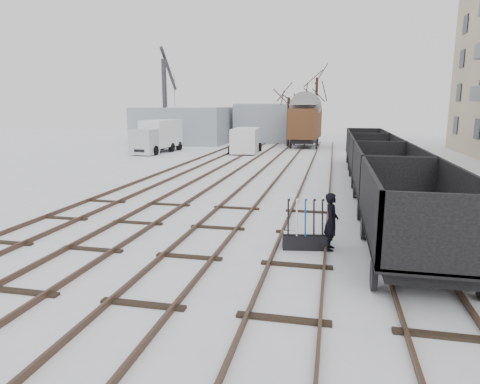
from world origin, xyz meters
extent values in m
plane|color=white|center=(0.00, 0.00, 0.00)|extent=(120.00, 120.00, 0.00)
cube|color=black|center=(-6.72, 14.00, 0.07)|extent=(0.07, 52.00, 0.15)
cube|color=black|center=(-5.28, 14.00, 0.07)|extent=(0.07, 52.00, 0.15)
cube|color=black|center=(-6.00, 2.00, 0.03)|extent=(1.90, 0.20, 0.08)
cube|color=black|center=(-3.72, 14.00, 0.07)|extent=(0.07, 52.00, 0.15)
cube|color=black|center=(-2.28, 14.00, 0.07)|extent=(0.07, 52.00, 0.15)
cube|color=black|center=(-3.00, 2.00, 0.03)|extent=(1.90, 0.20, 0.08)
cube|color=black|center=(-0.72, 14.00, 0.07)|extent=(0.07, 52.00, 0.15)
cube|color=black|center=(0.72, 14.00, 0.07)|extent=(0.07, 52.00, 0.15)
cube|color=black|center=(0.00, 2.00, 0.03)|extent=(1.90, 0.20, 0.08)
cube|color=black|center=(2.28, 14.00, 0.07)|extent=(0.07, 52.00, 0.15)
cube|color=black|center=(3.72, 14.00, 0.07)|extent=(0.07, 52.00, 0.15)
cube|color=black|center=(3.00, 2.00, 0.03)|extent=(1.90, 0.20, 0.08)
cube|color=black|center=(5.28, 14.00, 0.07)|extent=(0.07, 52.00, 0.15)
cube|color=black|center=(6.72, 14.00, 0.07)|extent=(0.07, 52.00, 0.15)
cube|color=black|center=(6.00, 2.00, 0.03)|extent=(1.90, 0.20, 0.08)
cube|color=gray|center=(-13.00, 36.00, 2.00)|extent=(10.00, 8.00, 4.00)
cube|color=silver|center=(-13.00, 36.00, 4.05)|extent=(9.80, 7.84, 0.10)
cube|color=gray|center=(-4.00, 40.00, 2.20)|extent=(7.00, 6.00, 4.40)
cube|color=silver|center=(-4.00, 40.00, 4.45)|extent=(6.86, 5.88, 0.10)
cube|color=black|center=(3.11, 1.48, 0.22)|extent=(1.35, 0.63, 0.44)
cube|color=black|center=(3.11, 1.48, 0.46)|extent=(1.33, 0.51, 0.06)
cube|color=silver|center=(3.11, 1.48, 0.50)|extent=(1.28, 0.47, 0.03)
cylinder|color=black|center=(2.61, 1.39, 0.95)|extent=(0.10, 0.32, 1.08)
cylinder|color=silver|center=(2.86, 1.43, 0.95)|extent=(0.10, 0.32, 1.08)
cylinder|color=#0D43AE|center=(3.11, 1.48, 0.95)|extent=(0.10, 0.32, 1.08)
cylinder|color=black|center=(3.35, 1.52, 0.95)|extent=(0.10, 0.32, 1.08)
cylinder|color=black|center=(3.60, 1.56, 0.95)|extent=(0.10, 0.32, 1.08)
imported|color=black|center=(3.86, 1.58, 0.85)|extent=(0.43, 0.64, 1.71)
cube|color=black|center=(6.00, 0.89, 0.68)|extent=(2.00, 5.49, 0.42)
cube|color=black|center=(6.00, 0.89, 0.88)|extent=(2.49, 6.24, 0.12)
cube|color=black|center=(4.80, 0.89, 1.71)|extent=(0.10, 6.24, 1.66)
cube|color=black|center=(7.20, 0.89, 1.71)|extent=(0.10, 6.24, 1.66)
cube|color=silver|center=(6.00, 0.89, 0.99)|extent=(2.24, 5.99, 0.06)
cylinder|color=black|center=(4.86, -1.11, 0.36)|extent=(0.12, 0.73, 0.73)
cylinder|color=black|center=(7.14, 2.88, 0.36)|extent=(0.12, 0.73, 0.73)
cube|color=black|center=(6.00, 7.29, 0.68)|extent=(2.00, 5.49, 0.42)
cube|color=black|center=(6.00, 7.29, 0.88)|extent=(2.49, 6.24, 0.12)
cube|color=black|center=(4.80, 7.29, 1.71)|extent=(0.10, 6.24, 1.66)
cube|color=black|center=(7.20, 7.29, 1.71)|extent=(0.10, 6.24, 1.66)
cube|color=silver|center=(6.00, 7.29, 0.99)|extent=(2.24, 5.99, 0.06)
cylinder|color=black|center=(4.86, 5.29, 0.36)|extent=(0.12, 0.73, 0.73)
cylinder|color=black|center=(7.14, 9.28, 0.36)|extent=(0.12, 0.73, 0.73)
cube|color=black|center=(6.00, 13.69, 0.68)|extent=(2.00, 5.49, 0.42)
cube|color=black|center=(6.00, 13.69, 0.88)|extent=(2.49, 6.24, 0.12)
cube|color=black|center=(4.80, 13.69, 1.71)|extent=(0.10, 6.24, 1.66)
cube|color=black|center=(7.20, 13.69, 1.71)|extent=(0.10, 6.24, 1.66)
cube|color=silver|center=(6.00, 13.69, 0.99)|extent=(2.24, 5.99, 0.06)
cylinder|color=black|center=(4.86, 11.69, 0.36)|extent=(0.12, 0.73, 0.73)
cylinder|color=black|center=(7.14, 15.68, 0.36)|extent=(0.12, 0.73, 0.73)
cube|color=black|center=(6.00, 20.09, 0.68)|extent=(2.00, 5.49, 0.42)
cube|color=black|center=(6.00, 20.09, 0.88)|extent=(2.49, 6.24, 0.12)
cube|color=black|center=(4.80, 20.09, 1.71)|extent=(0.10, 6.24, 1.66)
cube|color=black|center=(7.20, 20.09, 1.71)|extent=(0.10, 6.24, 1.66)
cube|color=silver|center=(6.00, 20.09, 0.99)|extent=(2.24, 5.99, 0.06)
cylinder|color=black|center=(4.86, 18.09, 0.36)|extent=(0.12, 0.73, 0.73)
cylinder|color=black|center=(7.14, 22.08, 0.36)|extent=(0.12, 0.73, 0.73)
cube|color=black|center=(0.88, 33.94, 0.74)|extent=(2.54, 5.18, 0.46)
cube|color=#532F19|center=(0.88, 33.94, 2.46)|extent=(3.14, 5.90, 2.98)
cube|color=silver|center=(0.88, 33.94, 4.35)|extent=(2.84, 5.60, 0.05)
cylinder|color=black|center=(-0.38, 32.11, 0.40)|extent=(0.14, 0.80, 0.80)
cylinder|color=black|center=(2.14, 35.77, 0.40)|extent=(0.14, 0.80, 0.80)
cube|color=black|center=(-11.89, 25.83, 0.47)|extent=(1.71, 6.56, 0.26)
cube|color=#ABB1B5|center=(-11.89, 23.44, 1.15)|extent=(2.22, 1.91, 2.13)
cube|color=silver|center=(-11.89, 26.51, 1.71)|extent=(2.59, 4.64, 2.39)
cube|color=silver|center=(-11.89, 26.51, 2.92)|extent=(2.54, 4.55, 0.03)
cylinder|color=black|center=(-12.83, 23.61, 0.43)|extent=(0.26, 0.85, 0.85)
cylinder|color=black|center=(-10.95, 28.22, 0.43)|extent=(0.26, 0.85, 0.85)
cube|color=silver|center=(-4.00, 27.29, 1.15)|extent=(2.57, 5.20, 2.06)
cube|color=silver|center=(-4.00, 27.29, 2.20)|extent=(2.51, 5.08, 0.05)
cylinder|color=black|center=(-5.03, 25.69, 0.40)|extent=(0.25, 0.80, 0.80)
cylinder|color=black|center=(-2.97, 28.90, 0.40)|extent=(0.25, 0.80, 0.80)
cube|color=#323238|center=(-13.69, 32.25, 0.45)|extent=(2.25, 2.25, 0.89)
cylinder|color=#323238|center=(-13.69, 32.25, 4.47)|extent=(0.49, 0.49, 8.95)
cylinder|color=#323238|center=(-13.69, 34.26, 8.05)|extent=(1.03, 5.69, 4.12)
cylinder|color=black|center=(-13.69, 36.61, 5.37)|extent=(0.04, 0.04, 5.03)
cylinder|color=black|center=(-0.97, 34.86, 2.55)|extent=(0.30, 0.30, 5.09)
cylinder|color=black|center=(1.69, 39.09, 3.65)|extent=(0.30, 0.30, 7.31)
camera|label=1|loc=(3.83, -10.81, 4.17)|focal=32.00mm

